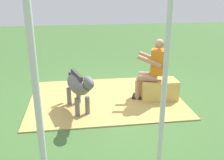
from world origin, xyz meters
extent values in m
plane|color=#426B33|center=(0.00, 0.00, 0.00)|extent=(24.00, 24.00, 0.00)
cube|color=tan|center=(0.05, -0.08, 0.01)|extent=(3.23, 2.43, 0.02)
cube|color=tan|center=(-1.08, 0.10, 0.22)|extent=(0.76, 0.44, 0.44)
cylinder|color=tan|center=(-0.81, 0.13, 0.51)|extent=(0.42, 0.26, 0.14)
cylinder|color=tan|center=(-0.62, 0.06, 0.22)|extent=(0.11, 0.11, 0.44)
cube|color=black|center=(-0.62, 0.06, 0.03)|extent=(0.24, 0.17, 0.06)
cylinder|color=tan|center=(-0.87, -0.06, 0.51)|extent=(0.42, 0.26, 0.14)
cylinder|color=tan|center=(-0.68, -0.12, 0.22)|extent=(0.11, 0.11, 0.44)
cube|color=black|center=(-0.68, -0.12, 0.03)|extent=(0.24, 0.17, 0.06)
cube|color=orange|center=(-1.03, 0.10, 0.84)|extent=(0.38, 0.36, 0.52)
cylinder|color=tan|center=(-0.81, 0.19, 0.89)|extent=(0.50, 0.25, 0.26)
cylinder|color=tan|center=(-0.91, -0.11, 0.89)|extent=(0.50, 0.25, 0.26)
sphere|color=tan|center=(-1.03, 0.10, 1.22)|extent=(0.20, 0.20, 0.20)
ellipsoid|color=slate|center=(0.66, 0.37, 0.55)|extent=(0.55, 0.90, 0.34)
cylinder|color=slate|center=(0.48, 0.61, 0.19)|extent=(0.09, 0.09, 0.38)
cylinder|color=slate|center=(0.67, 0.67, 0.19)|extent=(0.09, 0.09, 0.38)
cylinder|color=slate|center=(0.64, 0.07, 0.19)|extent=(0.09, 0.09, 0.38)
cylinder|color=slate|center=(0.83, 0.13, 0.19)|extent=(0.09, 0.09, 0.38)
cylinder|color=slate|center=(0.51, 0.85, 0.65)|extent=(0.28, 0.40, 0.33)
ellipsoid|color=slate|center=(0.46, 1.02, 0.81)|extent=(0.24, 0.35, 0.20)
cube|color=#3A3838|center=(0.66, 0.37, 0.74)|extent=(0.23, 0.59, 0.08)
cylinder|color=#3A3838|center=(0.79, -0.08, 0.50)|extent=(0.07, 0.07, 0.30)
cylinder|color=silver|center=(-0.31, 2.49, 1.30)|extent=(0.06, 0.06, 2.59)
cylinder|color=silver|center=(0.98, 3.05, 1.30)|extent=(0.06, 0.06, 2.59)
camera|label=1|loc=(0.64, 5.05, 2.30)|focal=41.30mm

